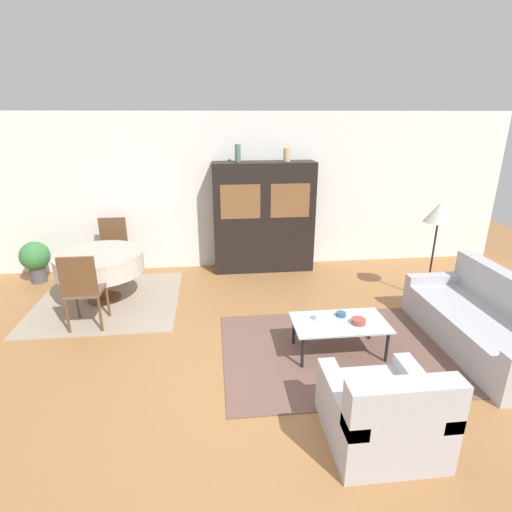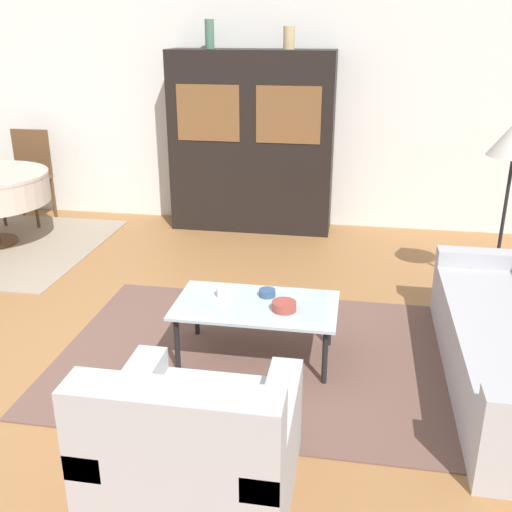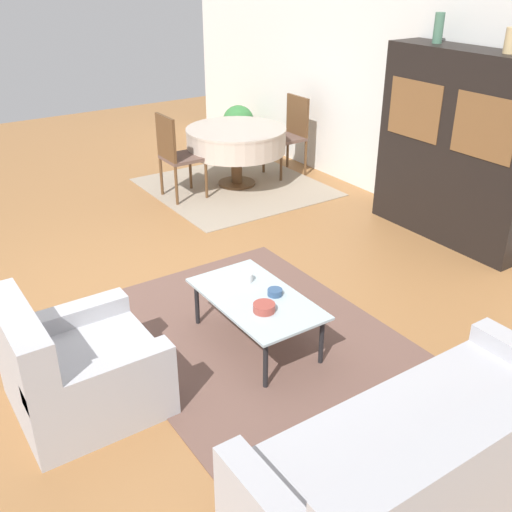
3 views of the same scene
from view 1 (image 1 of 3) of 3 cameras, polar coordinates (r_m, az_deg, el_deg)
The scene contains 18 objects.
ground_plane at distance 4.28m, azimuth -0.65°, elevation -18.68°, with size 14.00×14.00×0.00m, color #9E6B3D.
wall_back at distance 7.10m, azimuth -3.62°, elevation 9.05°, with size 10.00×0.06×2.70m.
area_rug at distance 4.96m, azimuth 11.82°, elevation -13.13°, with size 2.75×1.96×0.01m.
dining_rug at distance 6.42m, azimuth -20.32°, elevation -6.04°, with size 2.07×2.03×0.01m.
couch at distance 5.53m, azimuth 29.98°, elevation -8.43°, with size 0.92×2.10×0.86m.
armchair at distance 3.73m, azimuth 17.75°, elevation -20.72°, with size 0.89×0.90×0.83m.
coffee_table at distance 4.74m, azimuth 11.85°, elevation -9.57°, with size 1.08×0.61×0.40m.
display_cabinet at distance 6.97m, azimuth 1.10°, elevation 5.53°, with size 1.73×0.45×1.90m.
dining_table at distance 6.27m, azimuth -21.43°, elevation -0.90°, with size 1.26×1.26×0.74m.
dining_chair_near at distance 5.52m, azimuth -23.55°, elevation -4.08°, with size 0.44×0.44×1.02m.
dining_chair_far at distance 7.06m, azimuth -19.76°, elevation 1.45°, with size 0.44×0.44×1.02m.
floor_lamp at distance 6.24m, azimuth 24.65°, elevation 5.12°, with size 0.41×0.41×1.48m.
cup at distance 4.71m, azimuth 8.86°, elevation -8.61°, with size 0.09×0.09×0.07m.
bowl at distance 4.72m, azimuth 14.41°, elevation -9.01°, with size 0.16×0.16×0.06m.
bowl_small at distance 4.84m, azimuth 12.04°, elevation -8.13°, with size 0.11×0.11×0.05m.
vase_tall at distance 6.74m, azimuth -2.62°, elevation 14.46°, with size 0.09×0.09×0.28m.
vase_short at distance 6.84m, azimuth 4.42°, elevation 14.23°, with size 0.11×0.11×0.22m.
potted_plant at distance 7.48m, azimuth -29.00°, elevation -0.31°, with size 0.47×0.47×0.69m.
Camera 1 is at (-0.32, -3.34, 2.66)m, focal length 28.00 mm.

